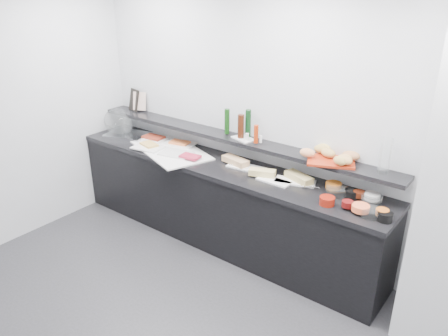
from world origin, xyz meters
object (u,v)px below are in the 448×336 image
Objects in this scene: cloche_base at (128,135)px; carafe at (385,156)px; bread_tray at (331,161)px; sandwich_plate_mid at (274,181)px; condiment_tray at (244,139)px; framed_print at (134,100)px.

carafe is (2.95, 0.21, 0.38)m from cloche_base.
cloche_base is 2.53m from bread_tray.
carafe reaches higher than sandwich_plate_mid.
sandwich_plate_mid is at bearing -5.59° from condiment_tray.
sandwich_plate_mid is 1.33× the size of condiment_tray.
carafe is at bearing -17.31° from bread_tray.
framed_print is 0.65× the size of bread_tray.
condiment_tray is at bearing 12.69° from framed_print.
framed_print is 1.69m from condiment_tray.
bread_tray is (0.96, -0.03, 0.00)m from condiment_tray.
condiment_tray is 0.96m from bread_tray.
framed_print is at bearing 101.50° from cloche_base.
framed_print is at bearing 173.33° from sandwich_plate_mid.
sandwich_plate_mid is 1.01m from carafe.
framed_print is (-0.12, 0.25, 0.36)m from cloche_base.
sandwich_plate_mid is at bearing 7.59° from framed_print.
condiment_tray reaches higher than cloche_base.
bread_tray is (2.64, -0.09, -0.12)m from framed_print.
condiment_tray is 0.59× the size of bread_tray.
condiment_tray is at bearing 153.93° from bread_tray.
cloche_base is 1.21× the size of bread_tray.
sandwich_plate_mid is (2.06, -0.03, -0.01)m from cloche_base.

